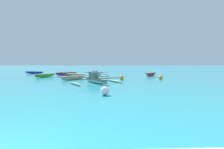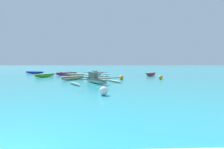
{
  "view_description": "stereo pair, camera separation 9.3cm",
  "coord_description": "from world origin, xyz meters",
  "px_view_note": "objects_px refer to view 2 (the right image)",
  "views": [
    {
      "loc": [
        2.84,
        -2.36,
        1.85
      ],
      "look_at": [
        3.75,
        21.13,
        0.25
      ],
      "focal_mm": 28.0,
      "sensor_mm": 36.0,
      "label": 1
    },
    {
      "loc": [
        2.93,
        -2.36,
        1.85
      ],
      "look_at": [
        3.75,
        21.13,
        0.25
      ],
      "focal_mm": 28.0,
      "sensor_mm": 36.0,
      "label": 2
    }
  ],
  "objects_px": {
    "moored_boat_6": "(66,74)",
    "mooring_buoy_2": "(121,78)",
    "moored_boat_4": "(75,75)",
    "mooring_buoy_0": "(161,77)",
    "moored_boat_7": "(45,75)",
    "moored_boat_3": "(151,74)",
    "moored_boat_0": "(96,73)",
    "mooring_buoy_1": "(104,91)",
    "moored_boat_5": "(35,72)",
    "moored_boat_1": "(73,78)",
    "moored_boat_2": "(95,80)"
  },
  "relations": [
    {
      "from": "moored_boat_6",
      "to": "moored_boat_7",
      "type": "distance_m",
      "value": 3.77
    },
    {
      "from": "moored_boat_0",
      "to": "moored_boat_2",
      "type": "relative_size",
      "value": 0.83
    },
    {
      "from": "moored_boat_0",
      "to": "moored_boat_2",
      "type": "xyz_separation_m",
      "value": [
        0.61,
        -11.24,
        0.11
      ]
    },
    {
      "from": "moored_boat_2",
      "to": "moored_boat_4",
      "type": "bearing_deg",
      "value": 172.45
    },
    {
      "from": "moored_boat_1",
      "to": "moored_boat_5",
      "type": "distance_m",
      "value": 13.57
    },
    {
      "from": "moored_boat_0",
      "to": "moored_boat_1",
      "type": "bearing_deg",
      "value": -43.6
    },
    {
      "from": "moored_boat_3",
      "to": "mooring_buoy_2",
      "type": "bearing_deg",
      "value": -178.26
    },
    {
      "from": "moored_boat_1",
      "to": "moored_boat_7",
      "type": "relative_size",
      "value": 0.88
    },
    {
      "from": "moored_boat_2",
      "to": "moored_boat_5",
      "type": "height_order",
      "value": "moored_boat_2"
    },
    {
      "from": "moored_boat_4",
      "to": "mooring_buoy_1",
      "type": "relative_size",
      "value": 5.96
    },
    {
      "from": "moored_boat_6",
      "to": "mooring_buoy_1",
      "type": "height_order",
      "value": "same"
    },
    {
      "from": "moored_boat_6",
      "to": "mooring_buoy_2",
      "type": "xyz_separation_m",
      "value": [
        7.46,
        -7.05,
        0.01
      ]
    },
    {
      "from": "moored_boat_4",
      "to": "moored_boat_3",
      "type": "bearing_deg",
      "value": 47.46
    },
    {
      "from": "moored_boat_5",
      "to": "mooring_buoy_2",
      "type": "xyz_separation_m",
      "value": [
        13.56,
        -10.83,
        0.02
      ]
    },
    {
      "from": "moored_boat_6",
      "to": "mooring_buoy_2",
      "type": "distance_m",
      "value": 10.26
    },
    {
      "from": "moored_boat_0",
      "to": "moored_boat_3",
      "type": "distance_m",
      "value": 8.3
    },
    {
      "from": "mooring_buoy_1",
      "to": "moored_boat_5",
      "type": "bearing_deg",
      "value": 120.88
    },
    {
      "from": "mooring_buoy_0",
      "to": "moored_boat_5",
      "type": "bearing_deg",
      "value": 149.4
    },
    {
      "from": "moored_boat_4",
      "to": "mooring_buoy_1",
      "type": "distance_m",
      "value": 13.88
    },
    {
      "from": "moored_boat_6",
      "to": "moored_boat_3",
      "type": "bearing_deg",
      "value": -36.98
    },
    {
      "from": "moored_boat_0",
      "to": "mooring_buoy_0",
      "type": "relative_size",
      "value": 8.71
    },
    {
      "from": "moored_boat_1",
      "to": "moored_boat_2",
      "type": "xyz_separation_m",
      "value": [
        2.6,
        -3.22,
        0.1
      ]
    },
    {
      "from": "moored_boat_5",
      "to": "moored_boat_6",
      "type": "height_order",
      "value": "moored_boat_6"
    },
    {
      "from": "moored_boat_5",
      "to": "moored_boat_7",
      "type": "height_order",
      "value": "moored_boat_7"
    },
    {
      "from": "moored_boat_5",
      "to": "moored_boat_6",
      "type": "bearing_deg",
      "value": -15.71
    },
    {
      "from": "moored_boat_0",
      "to": "mooring_buoy_2",
      "type": "relative_size",
      "value": 8.36
    },
    {
      "from": "moored_boat_3",
      "to": "mooring_buoy_1",
      "type": "relative_size",
      "value": 4.28
    },
    {
      "from": "moored_boat_4",
      "to": "mooring_buoy_0",
      "type": "bearing_deg",
      "value": 20.15
    },
    {
      "from": "moored_boat_1",
      "to": "mooring_buoy_0",
      "type": "distance_m",
      "value": 9.55
    },
    {
      "from": "moored_boat_6",
      "to": "mooring_buoy_2",
      "type": "bearing_deg",
      "value": -72.15
    },
    {
      "from": "moored_boat_3",
      "to": "mooring_buoy_1",
      "type": "height_order",
      "value": "mooring_buoy_1"
    },
    {
      "from": "moored_boat_2",
      "to": "moored_boat_5",
      "type": "bearing_deg",
      "value": -172.07
    },
    {
      "from": "moored_boat_7",
      "to": "mooring_buoy_0",
      "type": "bearing_deg",
      "value": -72.23
    },
    {
      "from": "moored_boat_5",
      "to": "mooring_buoy_0",
      "type": "distance_m",
      "value": 20.79
    },
    {
      "from": "moored_boat_2",
      "to": "moored_boat_6",
      "type": "xyz_separation_m",
      "value": [
        -4.84,
        10.14,
        -0.09
      ]
    },
    {
      "from": "moored_boat_4",
      "to": "mooring_buoy_1",
      "type": "xyz_separation_m",
      "value": [
        3.98,
        -13.3,
        0.02
      ]
    },
    {
      "from": "moored_boat_1",
      "to": "moored_boat_5",
      "type": "bearing_deg",
      "value": 85.57
    },
    {
      "from": "mooring_buoy_0",
      "to": "mooring_buoy_2",
      "type": "relative_size",
      "value": 0.96
    },
    {
      "from": "moored_boat_5",
      "to": "mooring_buoy_0",
      "type": "relative_size",
      "value": 7.37
    },
    {
      "from": "moored_boat_0",
      "to": "moored_boat_2",
      "type": "height_order",
      "value": "moored_boat_2"
    },
    {
      "from": "moored_boat_3",
      "to": "moored_boat_0",
      "type": "bearing_deg",
      "value": 112.45
    },
    {
      "from": "moored_boat_4",
      "to": "mooring_buoy_0",
      "type": "height_order",
      "value": "mooring_buoy_0"
    },
    {
      "from": "moored_boat_0",
      "to": "moored_boat_6",
      "type": "distance_m",
      "value": 4.37
    },
    {
      "from": "moored_boat_3",
      "to": "moored_boat_7",
      "type": "relative_size",
      "value": 0.74
    },
    {
      "from": "moored_boat_6",
      "to": "moored_boat_7",
      "type": "relative_size",
      "value": 1.25
    },
    {
      "from": "mooring_buoy_1",
      "to": "moored_boat_4",
      "type": "bearing_deg",
      "value": 106.66
    },
    {
      "from": "moored_boat_2",
      "to": "mooring_buoy_1",
      "type": "bearing_deg",
      "value": -22.06
    },
    {
      "from": "mooring_buoy_1",
      "to": "mooring_buoy_2",
      "type": "distance_m",
      "value": 9.02
    },
    {
      "from": "moored_boat_7",
      "to": "moored_boat_3",
      "type": "bearing_deg",
      "value": -51.68
    },
    {
      "from": "mooring_buoy_0",
      "to": "mooring_buoy_1",
      "type": "distance_m",
      "value": 10.96
    }
  ]
}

